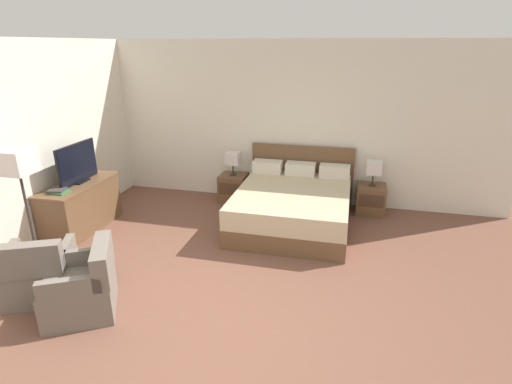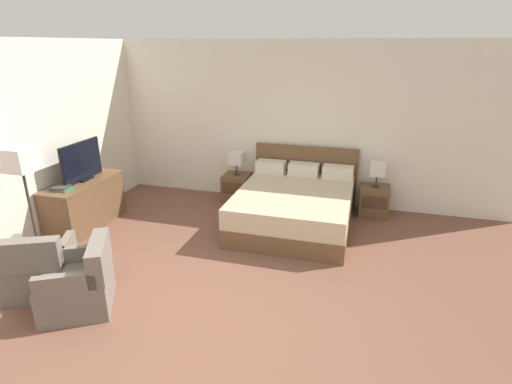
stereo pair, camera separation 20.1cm
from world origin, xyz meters
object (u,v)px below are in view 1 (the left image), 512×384
object	(u,v)px
nightstand_left	(233,188)
book_blue_cover	(57,190)
nightstand_right	(371,199)
floor_lamp	(19,170)
dresser	(81,206)
armchair_by_window	(39,274)
table_lamp_right	(374,168)
bed	(293,205)
book_red_cover	(59,192)
table_lamp_left	(233,159)
tv	(77,164)
armchair_companion	(83,288)

from	to	relation	value
nightstand_left	book_blue_cover	size ratio (longest dim) A/B	2.28
nightstand_right	floor_lamp	bearing A→B (deg)	-145.92
dresser	armchair_by_window	world-z (taller)	armchair_by_window
table_lamp_right	bed	bearing A→B (deg)	-148.24
bed	book_blue_cover	xyz separation A→B (m)	(-3.10, -1.35, 0.46)
nightstand_left	book_blue_cover	distance (m)	2.88
floor_lamp	book_red_cover	bearing A→B (deg)	100.78
table_lamp_left	tv	xyz separation A→B (m)	(-1.89, -1.61, 0.23)
floor_lamp	bed	bearing A→B (deg)	35.01
bed	nightstand_left	world-z (taller)	bed
dresser	armchair_companion	distance (m)	2.19
nightstand_left	bed	bearing A→B (deg)	-31.71
tv	armchair_by_window	distance (m)	1.97
table_lamp_left	tv	size ratio (longest dim) A/B	0.49
table_lamp_left	armchair_by_window	world-z (taller)	table_lamp_left
book_blue_cover	armchair_by_window	distance (m)	1.48
tv	table_lamp_left	bearing A→B (deg)	40.38
table_lamp_left	book_blue_cover	xyz separation A→B (m)	(-1.91, -2.09, -0.01)
armchair_companion	armchair_by_window	bearing A→B (deg)	169.30
book_red_cover	armchair_companion	size ratio (longest dim) A/B	0.26
bed	tv	size ratio (longest dim) A/B	2.48
table_lamp_right	table_lamp_left	bearing A→B (deg)	180.00
nightstand_left	nightstand_right	xyz separation A→B (m)	(2.39, 0.00, 0.00)
nightstand_right	floor_lamp	distance (m)	5.11
tv	floor_lamp	world-z (taller)	floor_lamp
nightstand_right	armchair_companion	size ratio (longest dim) A/B	0.52
armchair_by_window	bed	bearing A→B (deg)	46.54
armchair_by_window	armchair_companion	distance (m)	0.66
nightstand_right	book_blue_cover	xyz separation A→B (m)	(-4.30, -2.09, 0.53)
table_lamp_left	armchair_by_window	xyz separation A→B (m)	(-1.25, -3.32, -0.50)
nightstand_right	armchair_by_window	xyz separation A→B (m)	(-3.64, -3.32, 0.04)
table_lamp_left	book_blue_cover	size ratio (longest dim) A/B	1.93
bed	nightstand_left	bearing A→B (deg)	148.29
table_lamp_right	armchair_companion	xyz separation A→B (m)	(-2.99, -3.44, -0.50)
table_lamp_left	armchair_by_window	bearing A→B (deg)	-110.64
nightstand_right	dresser	bearing A→B (deg)	-158.63
nightstand_left	armchair_companion	xyz separation A→B (m)	(-0.60, -3.44, 0.04)
table_lamp_left	armchair_companion	world-z (taller)	table_lamp_left
bed	table_lamp_right	xyz separation A→B (m)	(1.19, 0.74, 0.47)
bed	table_lamp_left	xyz separation A→B (m)	(-1.19, 0.74, 0.47)
armchair_companion	floor_lamp	bearing A→B (deg)	150.84
table_lamp_left	table_lamp_right	size ratio (longest dim) A/B	1.00
nightstand_right	book_red_cover	size ratio (longest dim) A/B	2.00
armchair_by_window	floor_lamp	xyz separation A→B (m)	(-0.50, 0.52, 1.01)
bed	armchair_companion	distance (m)	3.25
book_blue_cover	armchair_by_window	world-z (taller)	book_blue_cover
dresser	table_lamp_left	bearing A→B (deg)	41.50
nightstand_left	table_lamp_left	size ratio (longest dim) A/B	1.18
dresser	armchair_companion	world-z (taller)	armchair_companion
nightstand_left	dresser	size ratio (longest dim) A/B	0.37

